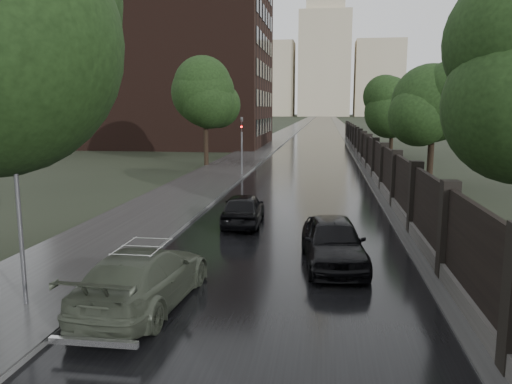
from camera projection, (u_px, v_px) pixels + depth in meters
name	position (u px, v px, depth m)	size (l,w,h in m)	color
ground	(249.00, 357.00, 9.24)	(800.00, 800.00, 0.00)	black
road	(322.00, 120.00, 194.87)	(8.00, 420.00, 0.02)	black
sidewalk_left	(307.00, 120.00, 195.67)	(4.00, 420.00, 0.16)	#2D2D2D
verge_right	(336.00, 120.00, 194.13)	(3.00, 420.00, 0.08)	#2D2D2D
fence_right	(366.00, 154.00, 39.73)	(0.45, 75.72, 2.70)	#383533
tree_left_far	(205.00, 100.00, 38.77)	(4.25, 4.25, 7.39)	black
tree_right_b	(434.00, 102.00, 28.91)	(4.08, 4.08, 7.01)	black
tree_right_c	(393.00, 104.00, 46.49)	(4.08, 4.08, 7.01)	black
lamp_post	(18.00, 195.00, 10.99)	(0.25, 0.12, 5.11)	#59595E
traffic_light	(242.00, 141.00, 33.85)	(0.16, 0.32, 4.00)	#59595E
brick_building	(167.00, 63.00, 60.82)	(24.00, 18.00, 20.00)	black
stalinist_tower	(325.00, 51.00, 296.01)	(92.00, 30.00, 159.00)	tan
volga_sedan	(144.00, 277.00, 11.57)	(1.94, 4.78, 1.39)	#404738
hatchback_left	(243.00, 209.00, 19.70)	(1.52, 3.79, 1.29)	black
car_right_near	(333.00, 242.00, 14.56)	(1.70, 4.24, 1.44)	black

